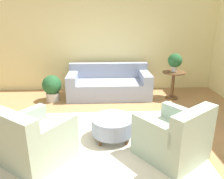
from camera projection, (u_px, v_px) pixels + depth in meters
ground_plane at (105, 141)px, 3.79m from camera, size 16.00×16.00×0.00m
wall_back at (103, 41)px, 6.08m from camera, size 9.68×0.12×2.80m
rug at (105, 140)px, 3.79m from camera, size 3.08×2.33×0.01m
couch at (109, 85)px, 5.82m from camera, size 2.14×0.98×0.83m
armchair_left at (34, 141)px, 3.16m from camera, size 1.19×1.20×0.87m
armchair_right at (174, 138)px, 3.25m from camera, size 1.19×1.20×0.87m
ottoman_table at (113, 125)px, 3.77m from camera, size 0.73×0.73×0.39m
side_table at (173, 80)px, 5.59m from camera, size 0.58×0.58×0.72m
potted_plant_on_side_table at (175, 61)px, 5.43m from camera, size 0.35×0.35×0.46m
potted_plant_floor at (52, 87)px, 5.46m from camera, size 0.48×0.48×0.66m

